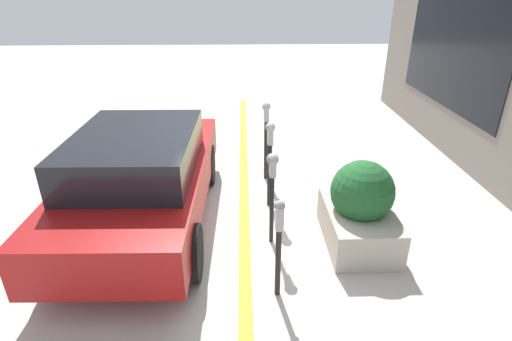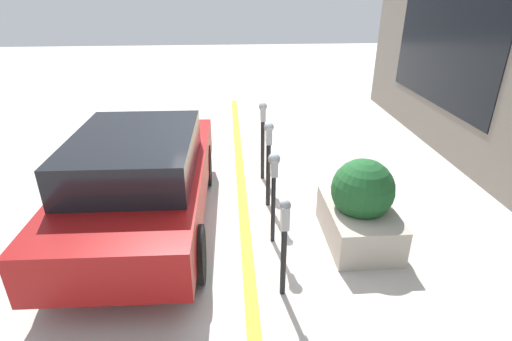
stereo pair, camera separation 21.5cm
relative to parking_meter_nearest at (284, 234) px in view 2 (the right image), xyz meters
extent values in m
plane|color=beige|center=(1.63, 0.31, -0.87)|extent=(40.00, 40.00, 0.00)
cube|color=gold|center=(1.63, 0.39, -0.85)|extent=(14.21, 0.16, 0.04)
cube|color=black|center=(4.83, -4.08, 1.30)|extent=(4.26, 0.02, 2.37)
cylinder|color=black|center=(0.00, 0.00, -0.39)|extent=(0.07, 0.07, 0.95)
cube|color=#99999E|center=(0.00, 0.00, 0.23)|extent=(0.15, 0.09, 0.29)
sphere|color=gray|center=(0.00, 0.00, 0.38)|extent=(0.13, 0.13, 0.13)
cylinder|color=black|center=(1.10, 0.00, -0.32)|extent=(0.06, 0.06, 1.09)
cube|color=#99999E|center=(1.10, 0.00, 0.34)|extent=(0.20, 0.09, 0.23)
sphere|color=gray|center=(1.10, 0.00, 0.45)|extent=(0.17, 0.17, 0.17)
cylinder|color=black|center=(2.16, -0.04, -0.30)|extent=(0.08, 0.08, 1.13)
cube|color=#99999E|center=(2.16, -0.04, 0.40)|extent=(0.18, 0.09, 0.28)
sphere|color=gray|center=(2.16, -0.04, 0.54)|extent=(0.16, 0.16, 0.16)
cylinder|color=black|center=(3.20, -0.03, -0.28)|extent=(0.07, 0.07, 1.18)
cube|color=#99999E|center=(3.20, -0.03, 0.44)|extent=(0.17, 0.09, 0.26)
sphere|color=gray|center=(3.20, -0.03, 0.57)|extent=(0.15, 0.15, 0.15)
cube|color=#B2A899|center=(1.05, -1.26, -0.60)|extent=(1.44, 0.93, 0.55)
sphere|color=#1E5628|center=(1.05, -1.26, -0.03)|extent=(0.89, 0.89, 0.89)
cube|color=maroon|center=(1.70, 1.93, -0.17)|extent=(4.38, 1.97, 0.64)
cube|color=black|center=(1.52, 1.93, 0.42)|extent=(2.29, 1.70, 0.55)
cylinder|color=black|center=(3.04, 1.07, -0.49)|extent=(0.75, 0.23, 0.75)
cylinder|color=black|center=(3.04, 2.80, -0.49)|extent=(0.75, 0.23, 0.75)
cylinder|color=black|center=(0.35, 1.07, -0.49)|extent=(0.75, 0.23, 0.75)
cylinder|color=black|center=(0.35, 2.80, -0.49)|extent=(0.75, 0.23, 0.75)
camera|label=1|loc=(-3.79, 0.39, 2.61)|focal=28.00mm
camera|label=2|loc=(-3.78, 0.60, 2.61)|focal=28.00mm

